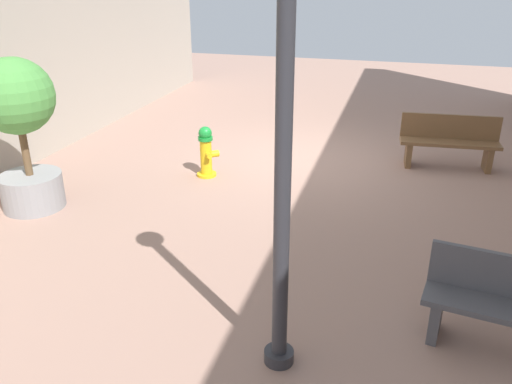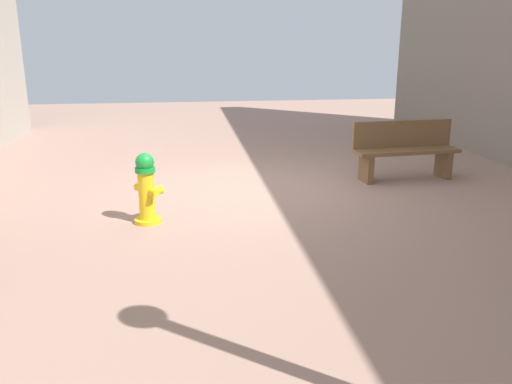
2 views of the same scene
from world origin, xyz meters
The scene contains 6 objects.
ground_plane centered at (0.00, 0.00, 0.00)m, with size 23.40×23.40×0.00m, color #9E7A6B.
fire_hydrant centered at (1.48, 1.27, 0.45)m, with size 0.39×0.38×0.90m.
bench_near centered at (-2.59, -0.36, 0.50)m, with size 1.76×0.57×0.95m.
bench_far centered at (-2.86, 4.75, 0.49)m, with size 1.54×0.67×0.95m.
planter_tree centered at (3.57, 3.21, 1.35)m, with size 1.09×1.09×2.27m.
street_lamp centered at (-0.85, 5.53, 2.29)m, with size 0.36×0.36×3.67m.
Camera 1 is at (-1.71, 9.35, 3.44)m, focal length 36.94 mm.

